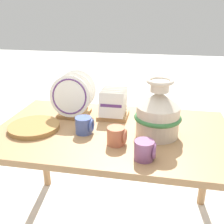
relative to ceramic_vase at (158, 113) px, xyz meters
name	(u,v)px	position (x,y,z in m)	size (l,w,h in m)	color
display_table	(112,143)	(-0.25, 0.02, -0.22)	(1.33, 0.80, 0.72)	#9E754C
ceramic_vase	(158,113)	(0.00, 0.00, 0.00)	(0.25, 0.25, 0.31)	beige
dish_rack_round_plates	(73,99)	(-0.53, 0.17, -0.02)	(0.25, 0.21, 0.27)	tan
dish_rack_square_plates	(113,108)	(-0.28, 0.21, -0.07)	(0.18, 0.19, 0.18)	tan
wicker_charger_stack	(34,127)	(-0.69, -0.06, -0.12)	(0.29, 0.29, 0.03)	olive
mug_plum_glaze	(145,150)	(-0.05, -0.26, -0.09)	(0.10, 0.09, 0.09)	#7A4770
mug_cobalt_glaze	(84,125)	(-0.39, -0.05, -0.09)	(0.10, 0.09, 0.09)	#42569E
mug_terracotta_glaze	(117,136)	(-0.20, -0.14, -0.09)	(0.10, 0.09, 0.09)	#B76647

